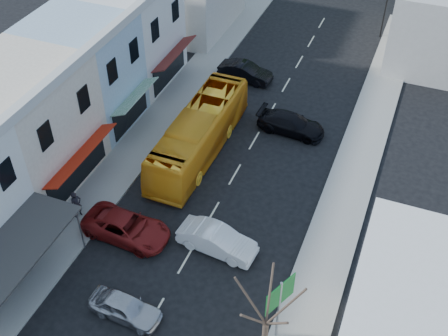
% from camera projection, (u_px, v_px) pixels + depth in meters
% --- Properties ---
extents(ground, '(120.00, 120.00, 0.00)m').
position_uv_depth(ground, '(186.00, 260.00, 32.58)').
color(ground, black).
rests_on(ground, ground).
extents(sidewalk_left, '(3.00, 52.00, 0.15)m').
position_uv_depth(sidewalk_left, '(150.00, 132.00, 41.61)').
color(sidewalk_left, gray).
rests_on(sidewalk_left, ground).
extents(sidewalk_right, '(3.00, 52.00, 0.15)m').
position_uv_depth(sidewalk_right, '(350.00, 183.00, 37.45)').
color(sidewalk_right, gray).
rests_on(sidewalk_right, ground).
extents(shopfront_row, '(8.25, 30.00, 8.00)m').
position_uv_depth(shopfront_row, '(42.00, 111.00, 36.91)').
color(shopfront_row, silver).
rests_on(shopfront_row, ground).
extents(distant_block_right, '(8.00, 12.00, 7.00)m').
position_uv_depth(distant_block_right, '(446.00, 17.00, 48.22)').
color(distant_block_right, '#B7B2A8').
rests_on(distant_block_right, ground).
extents(bus, '(2.54, 11.61, 3.10)m').
position_uv_depth(bus, '(199.00, 134.00, 38.99)').
color(bus, '#FFAB1E').
rests_on(bus, ground).
extents(car_silver, '(4.49, 2.04, 1.40)m').
position_uv_depth(car_silver, '(125.00, 307.00, 29.27)').
color(car_silver, '#B7B8BD').
rests_on(car_silver, ground).
extents(car_white, '(4.54, 2.19, 1.40)m').
position_uv_depth(car_white, '(217.00, 241.00, 32.72)').
color(car_white, white).
rests_on(car_white, ground).
extents(car_red, '(4.70, 2.15, 1.40)m').
position_uv_depth(car_red, '(127.00, 228.00, 33.51)').
color(car_red, maroon).
rests_on(car_red, ground).
extents(car_black_near, '(4.59, 2.08, 1.40)m').
position_uv_depth(car_black_near, '(291.00, 124.00, 41.32)').
color(car_black_near, black).
rests_on(car_black_near, ground).
extents(car_black_far, '(4.50, 2.07, 1.40)m').
position_uv_depth(car_black_far, '(245.00, 72.00, 46.74)').
color(car_black_far, black).
rests_on(car_black_far, ground).
extents(pedestrian_left, '(0.61, 0.71, 1.70)m').
position_uv_depth(pedestrian_left, '(77.00, 206.00, 34.50)').
color(pedestrian_left, black).
rests_on(pedestrian_left, sidewalk_left).
extents(direction_sign, '(1.73, 2.16, 4.43)m').
position_uv_depth(direction_sign, '(279.00, 311.00, 27.32)').
color(direction_sign, '#09581B').
rests_on(direction_sign, ground).
extents(street_tree, '(3.46, 3.46, 7.59)m').
position_uv_depth(street_tree, '(266.00, 324.00, 24.96)').
color(street_tree, '#33261E').
rests_on(street_tree, ground).
extents(traffic_signal, '(1.18, 1.40, 5.38)m').
position_uv_depth(traffic_signal, '(385.00, 10.00, 51.10)').
color(traffic_signal, black).
rests_on(traffic_signal, ground).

